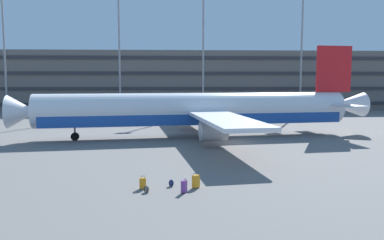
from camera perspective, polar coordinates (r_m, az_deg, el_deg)
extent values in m
plane|color=slate|center=(41.09, 6.08, -3.37)|extent=(600.00, 600.00, 0.00)
cube|color=#605B56|center=(88.29, 1.25, 5.94)|extent=(132.03, 15.15, 12.96)
cube|color=#2D2D33|center=(80.80, 1.63, 2.48)|extent=(130.71, 0.24, 0.70)
cube|color=#2D2D33|center=(80.66, 1.64, 4.77)|extent=(130.71, 0.24, 0.70)
cube|color=#2D2D33|center=(80.65, 1.65, 7.08)|extent=(130.71, 0.24, 0.70)
cube|color=#2D2D33|center=(80.77, 1.65, 9.37)|extent=(130.71, 0.24, 0.70)
cylinder|color=silver|center=(44.12, 0.58, 1.65)|extent=(36.26, 8.45, 3.79)
cube|color=#19479E|center=(44.21, 0.58, 0.30)|extent=(34.82, 8.18, 1.21)
cone|color=silver|center=(44.63, -24.25, 1.16)|extent=(3.48, 3.97, 3.60)
cone|color=silver|center=(51.41, 22.30, 2.15)|extent=(4.90, 3.60, 3.03)
cube|color=red|center=(50.31, 20.64, 7.21)|extent=(4.56, 0.95, 5.69)
cube|color=silver|center=(47.12, 22.28, 2.06)|extent=(2.52, 5.87, 0.20)
cube|color=silver|center=(53.31, 18.11, 2.63)|extent=(2.52, 5.87, 0.20)
cube|color=silver|center=(35.18, 5.11, 0.02)|extent=(6.33, 15.59, 0.36)
cube|color=silver|center=(53.61, -0.30, 2.14)|extent=(6.33, 15.59, 0.36)
cylinder|color=#9E9EA3|center=(37.84, 3.26, -1.58)|extent=(2.96, 2.42, 2.09)
cylinder|color=#9E9EA3|center=(50.96, -0.31, 0.42)|extent=(2.96, 2.42, 2.09)
cylinder|color=black|center=(43.97, -17.27, -2.40)|extent=(0.94, 0.46, 0.90)
cylinder|color=slate|center=(43.87, -17.30, -1.48)|extent=(0.20, 0.20, 1.42)
cylinder|color=black|center=(43.17, 2.86, -2.28)|extent=(0.94, 0.46, 0.90)
cylinder|color=slate|center=(43.07, 2.87, -1.35)|extent=(0.20, 0.20, 1.42)
cylinder|color=black|center=(46.28, 1.95, -1.71)|extent=(0.94, 0.46, 0.90)
cylinder|color=slate|center=(46.19, 1.95, -0.84)|extent=(0.20, 0.20, 1.42)
cylinder|color=gray|center=(81.23, -26.48, 9.13)|extent=(0.36, 0.36, 23.83)
cylinder|color=gray|center=(75.41, -10.92, 10.48)|extent=(0.36, 0.36, 25.24)
cylinder|color=gray|center=(74.89, 1.71, 10.06)|extent=(0.36, 0.36, 23.80)
cylinder|color=gray|center=(78.94, 16.22, 10.15)|extent=(0.36, 0.36, 25.24)
cube|color=orange|center=(23.89, -7.46, -9.44)|extent=(0.43, 0.27, 0.64)
cylinder|color=#333338|center=(23.72, -7.72, -8.58)|extent=(0.02, 0.02, 0.14)
cylinder|color=#333338|center=(23.74, -7.19, -8.56)|extent=(0.02, 0.02, 0.14)
cube|color=black|center=(23.71, -7.46, -8.40)|extent=(0.22, 0.06, 0.02)
cylinder|color=black|center=(24.05, -7.85, -10.19)|extent=(0.03, 0.05, 0.05)
cylinder|color=black|center=(24.08, -7.08, -10.16)|extent=(0.03, 0.05, 0.05)
cylinder|color=black|center=(23.89, -7.81, -10.30)|extent=(0.03, 0.05, 0.05)
cylinder|color=black|center=(23.92, -7.04, -10.27)|extent=(0.03, 0.05, 0.05)
cube|color=#72388C|center=(22.90, -1.21, -9.98)|extent=(0.40, 0.47, 0.71)
cylinder|color=#333338|center=(22.66, -1.12, -9.09)|extent=(0.02, 0.02, 0.10)
cylinder|color=#333338|center=(22.86, -0.92, -8.96)|extent=(0.02, 0.02, 0.10)
cube|color=black|center=(22.75, -1.02, -8.90)|extent=(0.11, 0.21, 0.02)
cylinder|color=black|center=(22.90, -1.60, -10.97)|extent=(0.05, 0.04, 0.05)
cylinder|color=black|center=(23.18, -1.30, -10.76)|extent=(0.05, 0.04, 0.05)
cylinder|color=black|center=(22.83, -1.10, -11.03)|extent=(0.05, 0.04, 0.05)
cylinder|color=black|center=(23.11, -0.81, -10.81)|extent=(0.05, 0.04, 0.05)
cube|color=orange|center=(23.88, 0.59, -9.23)|extent=(0.51, 0.49, 0.77)
cylinder|color=#333338|center=(23.90, 0.66, -8.12)|extent=(0.02, 0.02, 0.11)
cylinder|color=#333338|center=(23.74, 0.24, -8.22)|extent=(0.02, 0.02, 0.11)
cube|color=black|center=(23.81, 0.45, -8.04)|extent=(0.20, 0.17, 0.02)
cylinder|color=black|center=(24.03, 1.07, -10.15)|extent=(0.05, 0.05, 0.05)
cylinder|color=black|center=(23.80, 0.45, -10.31)|extent=(0.05, 0.05, 0.05)
cylinder|color=black|center=(24.18, 0.71, -10.04)|extent=(0.05, 0.05, 0.05)
cylinder|color=black|center=(23.95, 0.10, -10.20)|extent=(0.05, 0.05, 0.05)
ellipsoid|color=gray|center=(23.18, -6.86, -10.33)|extent=(0.41, 0.37, 0.42)
ellipsoid|color=gray|center=(23.27, -6.71, -10.42)|extent=(0.26, 0.22, 0.19)
torus|color=black|center=(23.10, -6.91, -9.82)|extent=(0.07, 0.06, 0.08)
cube|color=black|center=(23.17, -7.19, -10.34)|extent=(0.04, 0.04, 0.36)
cube|color=black|center=(23.06, -6.80, -10.42)|extent=(0.04, 0.04, 0.36)
ellipsoid|color=navy|center=(24.31, -3.16, -9.49)|extent=(0.34, 0.23, 0.43)
ellipsoid|color=navy|center=(24.42, -3.13, -9.58)|extent=(0.23, 0.11, 0.19)
torus|color=black|center=(24.23, -3.17, -9.00)|extent=(0.08, 0.02, 0.08)
cube|color=black|center=(24.24, -3.39, -9.54)|extent=(0.04, 0.03, 0.37)
cube|color=black|center=(24.22, -2.97, -9.55)|extent=(0.04, 0.03, 0.37)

